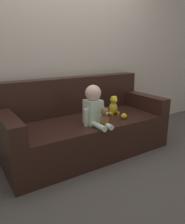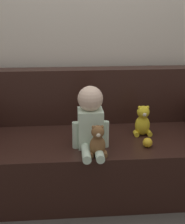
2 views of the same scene
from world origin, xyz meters
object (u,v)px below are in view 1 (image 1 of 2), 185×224
toy_ball (124,116)px  plush_toy_side (113,106)px  couch (84,127)px  teddy_bear_brown (104,118)px  person_baby (94,107)px

toy_ball → plush_toy_side: bearing=86.2°
couch → teddy_bear_brown: size_ratio=9.02×
teddy_bear_brown → plush_toy_side: bearing=41.2°
couch → teddy_bear_brown: (0.01, -0.41, 0.23)m
person_baby → toy_ball: (0.41, -0.04, -0.17)m
couch → plush_toy_side: bearing=-10.5°
teddy_bear_brown → plush_toy_side: 0.52m
teddy_bear_brown → toy_ball: teddy_bear_brown is taller
teddy_bear_brown → couch: bearing=91.6°
toy_ball → teddy_bear_brown: bearing=-163.6°
person_baby → plush_toy_side: size_ratio=1.84×
person_baby → plush_toy_side: bearing=23.7°
couch → toy_ball: couch is taller
teddy_bear_brown → plush_toy_side: plush_toy_side is taller
couch → plush_toy_side: (0.40, -0.07, 0.24)m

